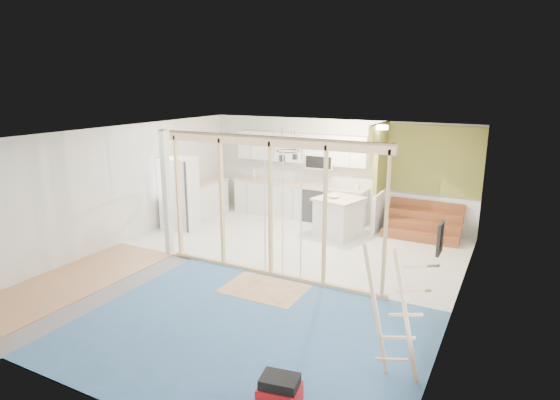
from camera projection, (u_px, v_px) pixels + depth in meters
The scene contains 17 objects.
room at pixel (256, 206), 8.52m from camera, with size 7.01×8.01×2.61m.
floor_overlays at pixel (262, 272), 8.85m from camera, with size 7.00×8.00×0.03m.
stud_frame at pixel (244, 189), 8.55m from camera, with size 4.66×0.14×2.60m.
base_cabinets at pixel (268, 200), 12.33m from camera, with size 4.45×2.24×0.93m.
upper_cabinets at pixel (303, 149), 12.04m from camera, with size 3.60×0.41×0.85m.
green_partition at pixel (412, 195), 10.83m from camera, with size 2.25×1.51×2.60m.
pot_rack at pixel (288, 153), 10.11m from camera, with size 0.52×0.52×0.72m.
sheathing_panel at pixel (433, 284), 5.23m from camera, with size 0.02×4.00×2.60m, color tan.
electrical_panel at pixel (440, 238), 5.69m from camera, with size 0.04×0.30×0.40m, color #37383C.
ceiling_light at pixel (381, 127), 10.16m from camera, with size 0.32×0.32×0.08m, color #FFEABF.
fridge at pixel (180, 193), 11.36m from camera, with size 0.92×0.89×1.74m.
island at pixel (338, 218), 10.77m from camera, with size 1.16×1.16×0.93m.
bowl at pixel (334, 197), 10.63m from camera, with size 0.25×0.25×0.06m, color silver.
soap_bottle_a at pixel (254, 173), 12.66m from camera, with size 0.13×0.13×0.33m, color silver.
soap_bottle_b at pixel (358, 186), 11.47m from camera, with size 0.09×0.09×0.20m, color white.
toolbox at pixel (280, 395), 5.06m from camera, with size 0.50×0.41×0.43m.
ladder at pixel (394, 313), 5.52m from camera, with size 0.88×0.07×1.64m.
Camera 1 is at (4.20, -7.09, 3.49)m, focal length 30.00 mm.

